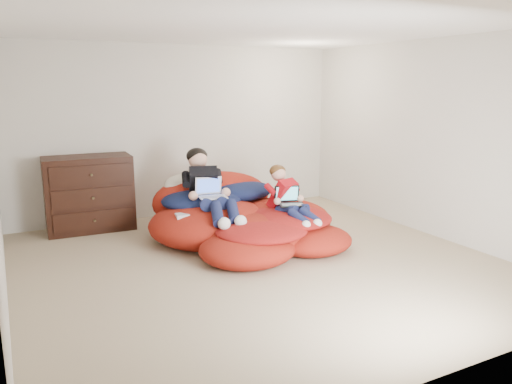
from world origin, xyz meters
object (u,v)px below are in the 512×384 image
dresser (89,193)px  laptop_black (290,200)px  younger_boy (287,195)px  older_boy (207,185)px  laptop_white (211,192)px  beanbag_pile (243,220)px

dresser → laptop_black: (2.08, -1.75, 0.05)m
dresser → younger_boy: size_ratio=1.20×
dresser → older_boy: older_boy is taller
dresser → older_boy: 1.71m
older_boy → younger_boy: bearing=-32.4°
dresser → laptop_white: 1.78m
dresser → younger_boy: 2.68m
beanbag_pile → laptop_black: 0.67m
dresser → older_boy: size_ratio=0.89×
younger_boy → beanbag_pile: bearing=142.9°
beanbag_pile → younger_boy: 0.66m
laptop_black → laptop_white: bearing=150.2°
beanbag_pile → laptop_black: size_ratio=6.62×
beanbag_pile → laptop_white: laptop_white is taller
beanbag_pile → younger_boy: size_ratio=2.50×
beanbag_pile → younger_boy: bearing=-37.1°
older_boy → laptop_white: size_ratio=3.57×
younger_boy → laptop_black: 0.08m
laptop_white → laptop_black: laptop_white is taller
younger_boy → older_boy: bearing=147.6°
older_boy → laptop_black: size_ratio=3.57×
younger_boy → laptop_white: (-0.84, 0.42, 0.04)m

